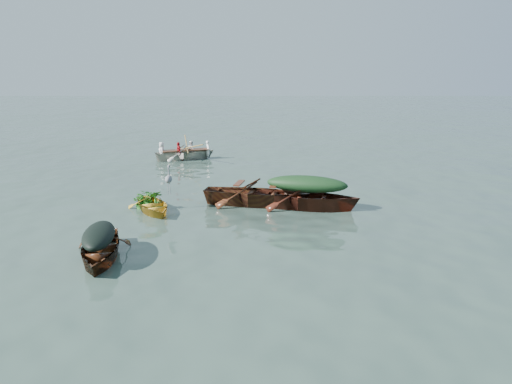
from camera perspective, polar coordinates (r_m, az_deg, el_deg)
ground at (r=14.63m, az=-0.68°, el=-2.97°), size 140.00×140.00×0.00m
yellow_dinghy at (r=15.59m, az=-11.70°, el=-2.21°), size 2.29×2.99×0.72m
dark_covered_boat at (r=12.10m, az=-17.34°, el=-7.29°), size 1.81×3.58×0.84m
green_tarp_boat at (r=15.67m, az=5.76°, el=-1.90°), size 4.80×2.55×1.08m
open_wooden_boat at (r=15.98m, az=0.08°, el=-1.51°), size 4.94×2.43×1.13m
rowed_boat at (r=24.35m, az=-8.07°, el=3.68°), size 4.16×2.53×0.94m
dark_tarp_cover at (r=11.90m, az=-17.55°, el=-4.50°), size 0.99×1.97×0.40m
green_tarp_cover at (r=15.48m, az=5.83°, el=0.96°), size 2.64×1.41×0.52m
thwart_benches at (r=15.84m, az=0.08°, el=0.53°), size 2.50×1.36×0.04m
heron at (r=15.58m, az=-9.95°, el=0.97°), size 0.43×0.48×0.92m
dinghy_weeds at (r=15.95m, az=-12.25°, el=0.57°), size 1.03×1.12×0.60m
rowers at (r=24.22m, az=-8.14°, el=5.66°), size 3.00×1.99×0.76m
oars at (r=24.27m, az=-8.11°, el=4.84°), size 1.48×2.64×0.06m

